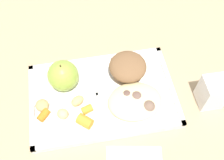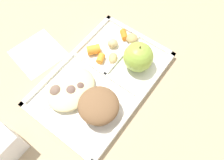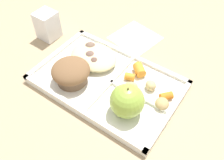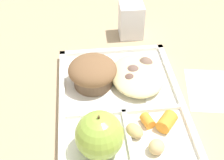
{
  "view_description": "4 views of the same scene",
  "coord_description": "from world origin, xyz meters",
  "px_view_note": "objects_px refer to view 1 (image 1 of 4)",
  "views": [
    {
      "loc": [
        -0.04,
        -0.34,
        0.62
      ],
      "look_at": [
        0.03,
        0.02,
        0.04
      ],
      "focal_mm": 43.01,
      "sensor_mm": 36.0,
      "label": 1
    },
    {
      "loc": [
        0.21,
        0.19,
        0.54
      ],
      "look_at": [
        0.01,
        0.04,
        0.06
      ],
      "focal_mm": 35.88,
      "sensor_mm": 36.0,
      "label": 2
    },
    {
      "loc": [
        -0.25,
        0.34,
        0.49
      ],
      "look_at": [
        -0.03,
        0.02,
        0.05
      ],
      "focal_mm": 39.14,
      "sensor_mm": 36.0,
      "label": 3
    },
    {
      "loc": [
        -0.41,
        0.07,
        0.45
      ],
      "look_at": [
        0.04,
        0.02,
        0.05
      ],
      "focal_mm": 51.19,
      "sensor_mm": 36.0,
      "label": 4
    }
  ],
  "objects_px": {
    "lunch_tray": "(102,96)",
    "plastic_fork": "(144,109)",
    "bran_muffin": "(128,68)",
    "green_apple": "(63,76)",
    "milk_carton": "(212,92)"
  },
  "relations": [
    {
      "from": "lunch_tray",
      "to": "milk_carton",
      "type": "relative_size",
      "value": 4.3
    },
    {
      "from": "plastic_fork",
      "to": "milk_carton",
      "type": "height_order",
      "value": "milk_carton"
    },
    {
      "from": "bran_muffin",
      "to": "plastic_fork",
      "type": "distance_m",
      "value": 0.11
    },
    {
      "from": "plastic_fork",
      "to": "milk_carton",
      "type": "xyz_separation_m",
      "value": [
        0.17,
        0.0,
        0.03
      ]
    },
    {
      "from": "green_apple",
      "to": "milk_carton",
      "type": "height_order",
      "value": "green_apple"
    },
    {
      "from": "green_apple",
      "to": "plastic_fork",
      "type": "xyz_separation_m",
      "value": [
        0.19,
        -0.11,
        -0.04
      ]
    },
    {
      "from": "lunch_tray",
      "to": "bran_muffin",
      "type": "bearing_deg",
      "value": 33.63
    },
    {
      "from": "green_apple",
      "to": "bran_muffin",
      "type": "distance_m",
      "value": 0.17
    },
    {
      "from": "plastic_fork",
      "to": "milk_carton",
      "type": "distance_m",
      "value": 0.17
    },
    {
      "from": "lunch_tray",
      "to": "plastic_fork",
      "type": "height_order",
      "value": "lunch_tray"
    },
    {
      "from": "green_apple",
      "to": "bran_muffin",
      "type": "relative_size",
      "value": 0.86
    },
    {
      "from": "lunch_tray",
      "to": "plastic_fork",
      "type": "distance_m",
      "value": 0.11
    },
    {
      "from": "lunch_tray",
      "to": "green_apple",
      "type": "height_order",
      "value": "green_apple"
    },
    {
      "from": "plastic_fork",
      "to": "milk_carton",
      "type": "relative_size",
      "value": 1.78
    },
    {
      "from": "lunch_tray",
      "to": "green_apple",
      "type": "distance_m",
      "value": 0.11
    }
  ]
}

